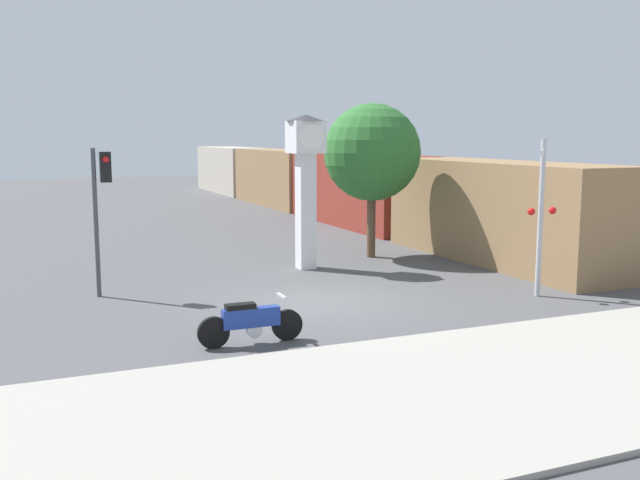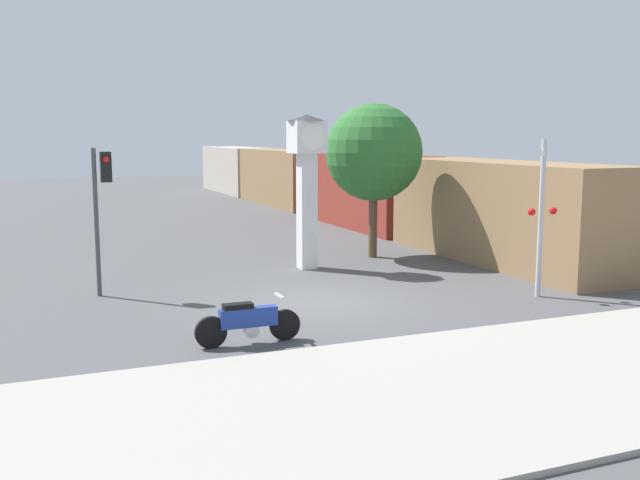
{
  "view_description": "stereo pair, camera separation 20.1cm",
  "coord_description": "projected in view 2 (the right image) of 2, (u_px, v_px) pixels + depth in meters",
  "views": [
    {
      "loc": [
        -7.01,
        -16.54,
        4.25
      ],
      "look_at": [
        0.54,
        1.25,
        1.43
      ],
      "focal_mm": 40.0,
      "sensor_mm": 36.0,
      "label": 1
    },
    {
      "loc": [
        -6.83,
        -16.62,
        4.25
      ],
      "look_at": [
        0.54,
        1.25,
        1.43
      ],
      "focal_mm": 40.0,
      "sensor_mm": 36.0,
      "label": 2
    }
  ],
  "objects": [
    {
      "name": "traffic_light",
      "position": [
        101.0,
        195.0,
        18.77
      ],
      "size": [
        0.5,
        0.35,
        3.95
      ],
      "color": "#47474C",
      "rests_on": "ground_plane"
    },
    {
      "name": "ground_plane",
      "position": [
        319.0,
        302.0,
        18.39
      ],
      "size": [
        120.0,
        120.0,
        0.0
      ],
      "primitive_type": "plane",
      "color": "#4C4C4F"
    },
    {
      "name": "freight_train",
      "position": [
        319.0,
        183.0,
        39.37
      ],
      "size": [
        2.8,
        43.52,
        3.4
      ],
      "color": "olive",
      "rests_on": "ground_plane"
    },
    {
      "name": "clock_tower",
      "position": [
        307.0,
        168.0,
        22.65
      ],
      "size": [
        1.21,
        1.21,
        4.92
      ],
      "color": "white",
      "rests_on": "ground_plane"
    },
    {
      "name": "railroad_crossing_signal",
      "position": [
        541.0,
        212.0,
        18.71
      ],
      "size": [
        0.9,
        0.82,
        4.17
      ],
      "color": "#B7B7BC",
      "rests_on": "ground_plane"
    },
    {
      "name": "sidewalk_strip",
      "position": [
        474.0,
        386.0,
        12.08
      ],
      "size": [
        36.0,
        6.0,
        0.1
      ],
      "color": "#9E998E",
      "rests_on": "ground_plane"
    },
    {
      "name": "motorcycle",
      "position": [
        248.0,
        322.0,
        14.63
      ],
      "size": [
        2.23,
        0.48,
        0.98
      ],
      "rotation": [
        0.0,
        0.0,
        -0.01
      ],
      "color": "black",
      "rests_on": "ground_plane"
    },
    {
      "name": "street_tree",
      "position": [
        374.0,
        153.0,
        24.73
      ],
      "size": [
        3.39,
        3.39,
        5.39
      ],
      "color": "brown",
      "rests_on": "ground_plane"
    }
  ]
}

